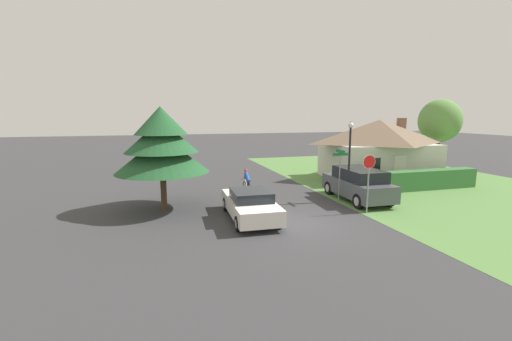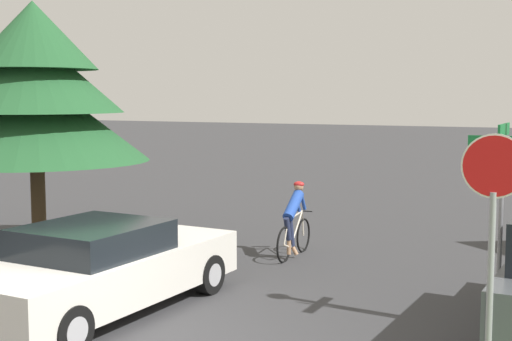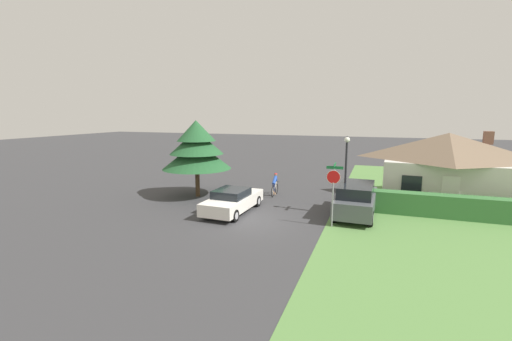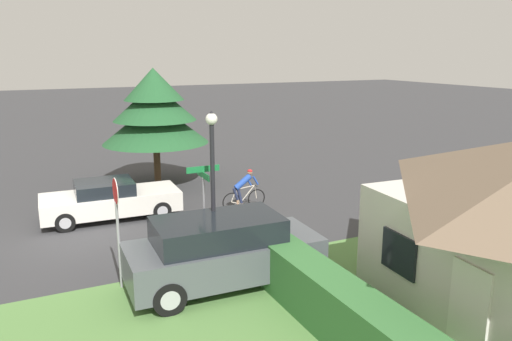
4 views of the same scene
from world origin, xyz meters
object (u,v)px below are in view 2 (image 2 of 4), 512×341
object	(u,v)px
cyclist	(294,221)
stop_sign	(492,218)
sedan_left_lane	(101,269)
conifer_tall_near	(35,93)
street_name_sign	(502,191)

from	to	relation	value
cyclist	stop_sign	size ratio (longest dim) A/B	0.62
sedan_left_lane	conifer_tall_near	xyz separation A→B (m)	(-3.72, 2.66, 2.59)
cyclist	stop_sign	world-z (taller)	stop_sign
sedan_left_lane	conifer_tall_near	world-z (taller)	conifer_tall_near
sedan_left_lane	cyclist	xyz separation A→B (m)	(1.07, 4.66, 0.06)
sedan_left_lane	cyclist	distance (m)	4.78
stop_sign	street_name_sign	bearing A→B (deg)	-84.96
cyclist	stop_sign	bearing A→B (deg)	-141.76
stop_sign	conifer_tall_near	world-z (taller)	conifer_tall_near
stop_sign	street_name_sign	xyz separation A→B (m)	(-0.22, 2.28, -0.01)
stop_sign	sedan_left_lane	bearing A→B (deg)	-7.47
stop_sign	street_name_sign	distance (m)	2.29
stop_sign	cyclist	bearing A→B (deg)	-50.15
stop_sign	conifer_tall_near	size ratio (longest dim) A/B	0.55
sedan_left_lane	street_name_sign	world-z (taller)	street_name_sign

